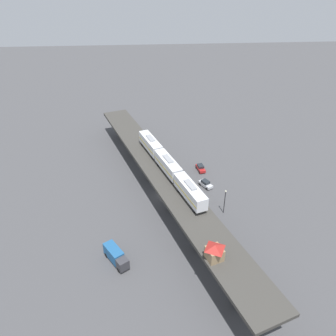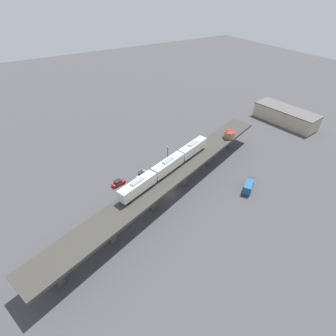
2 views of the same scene
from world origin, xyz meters
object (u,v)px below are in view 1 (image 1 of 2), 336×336
(street_car_silver, at_px, (206,184))
(street_car_white, at_px, (216,234))
(street_car_red, at_px, (200,168))
(signal_hut, at_px, (215,251))
(subway_train, at_px, (168,165))
(delivery_truck, at_px, (116,256))
(street_lamp, at_px, (225,200))

(street_car_silver, xyz_separation_m, street_car_white, (1.31, 20.26, 0.00))
(street_car_red, bearing_deg, signal_hut, 83.41)
(signal_hut, height_order, street_car_red, signal_hut)
(subway_train, distance_m, street_car_white, 21.25)
(street_car_white, relative_size, delivery_truck, 0.65)
(subway_train, bearing_deg, street_car_silver, -161.34)
(street_car_red, xyz_separation_m, street_lamp, (-2.54, 20.40, 3.17))
(signal_hut, xyz_separation_m, delivery_truck, (18.88, -7.64, -7.59))
(street_car_silver, height_order, street_car_red, same)
(street_car_white, bearing_deg, street_car_silver, -93.71)
(signal_hut, bearing_deg, street_lamp, -108.82)
(subway_train, xyz_separation_m, signal_hut, (-6.09, 29.82, -0.74))
(signal_hut, xyz_separation_m, street_car_red, (-4.86, -42.11, -8.41))
(street_car_white, bearing_deg, street_car_red, -92.54)
(signal_hut, height_order, street_car_silver, signal_hut)
(street_car_silver, xyz_separation_m, street_lamp, (-2.50, 11.83, 3.17))
(signal_hut, bearing_deg, street_car_white, -105.11)
(street_car_silver, bearing_deg, street_car_red, -89.77)
(delivery_truck, distance_m, street_lamp, 29.90)
(subway_train, bearing_deg, street_car_white, 120.31)
(street_car_silver, xyz_separation_m, delivery_truck, (23.78, 25.89, 0.82))
(subway_train, height_order, street_car_silver, subway_train)
(signal_hut, relative_size, street_lamp, 0.59)
(signal_hut, height_order, street_car_white, signal_hut)
(subway_train, xyz_separation_m, street_car_silver, (-10.99, -3.71, -9.15))
(street_car_white, bearing_deg, signal_hut, 74.89)
(subway_train, bearing_deg, street_car_red, -131.72)
(street_car_silver, relative_size, street_car_red, 1.01)
(signal_hut, distance_m, street_car_silver, 34.92)
(subway_train, distance_m, street_lamp, 16.84)
(signal_hut, xyz_separation_m, street_car_white, (-3.58, -13.27, -8.41))
(signal_hut, bearing_deg, subway_train, -78.45)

